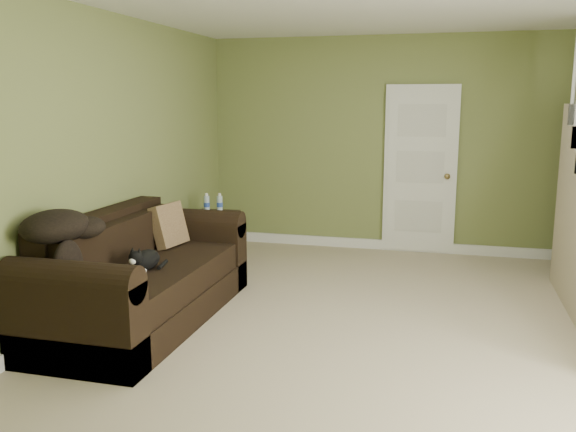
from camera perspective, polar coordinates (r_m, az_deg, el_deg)
The scene contains 13 objects.
floor at distance 5.10m, azimuth 9.11°, elevation -10.39°, with size 5.00×5.50×0.01m, color tan.
wall_back at distance 7.53m, azimuth 11.60°, elevation 6.49°, with size 5.00×0.04×2.60m, color olive.
wall_front at distance 2.11m, azimuth 2.36°, elevation -3.72°, with size 5.00×0.04×2.60m, color olive.
wall_left at distance 5.61m, azimuth -16.86°, elevation 4.87°, with size 0.04×5.50×2.60m, color olive.
baseboard_back at distance 7.68m, azimuth 11.24°, elevation -2.78°, with size 5.00×0.04×0.12m, color white.
baseboard_left at distance 5.84m, azimuth -15.94°, elevation -7.31°, with size 0.04×5.50×0.12m, color white.
door at distance 7.51m, azimuth 12.26°, elevation 4.19°, with size 0.86×0.12×2.02m.
sofa at distance 5.28m, azimuth -13.62°, elevation -5.85°, with size 1.00×2.30×0.91m.
side_table at distance 7.06m, azimuth -6.80°, elevation -1.92°, with size 0.50×0.50×0.80m.
cat at distance 5.00m, azimuth -13.23°, elevation -4.03°, with size 0.21×0.45×0.22m.
banana at distance 4.61m, azimuth -15.82°, elevation -6.17°, with size 0.05×0.18×0.05m, color gold.
throw_pillow at distance 5.77m, azimuth -11.05°, elevation -0.83°, with size 0.10×0.39×0.39m, color #503220.
throw_blanket at distance 4.68m, azimuth -20.95°, elevation -0.89°, with size 0.43×0.57×0.24m, color black.
Camera 1 is at (0.44, -4.75, 1.83)m, focal length 38.00 mm.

